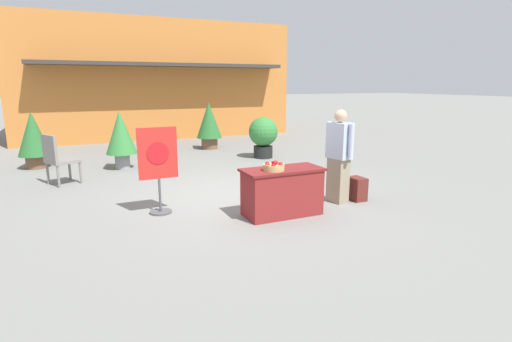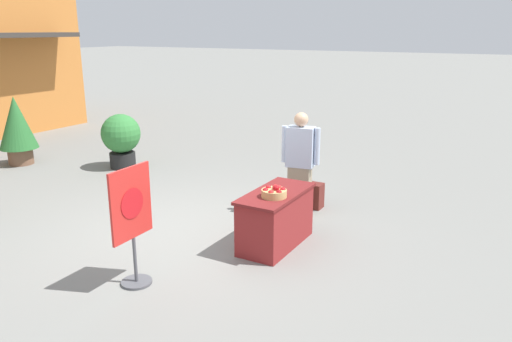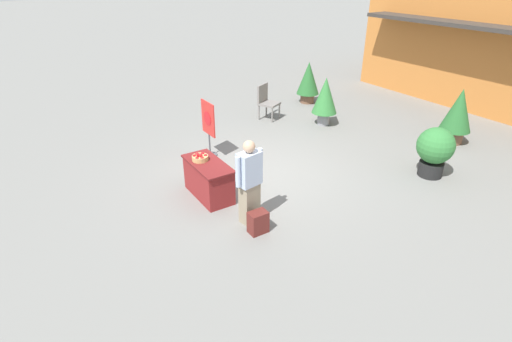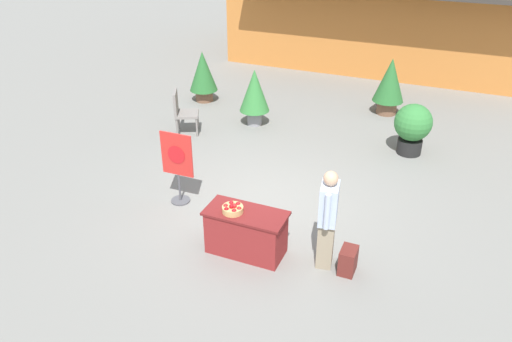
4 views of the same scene
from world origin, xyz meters
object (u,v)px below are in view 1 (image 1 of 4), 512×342
at_px(apple_basket, 274,166).
at_px(person_visitor, 339,156).
at_px(patio_chair, 57,157).
at_px(potted_plant_far_left, 209,123).
at_px(backpack, 357,189).
at_px(display_table, 282,192).
at_px(potted_plant_near_left, 121,135).
at_px(potted_plant_near_right, 33,137).
at_px(poster_board, 158,166).
at_px(potted_plant_far_right, 263,135).

xyz_separation_m(apple_basket, person_visitor, (1.44, 0.29, 0.01)).
relative_size(patio_chair, potted_plant_far_left, 0.71).
bearing_deg(backpack, display_table, -174.38).
height_order(display_table, potted_plant_near_left, potted_plant_near_left).
bearing_deg(potted_plant_near_right, apple_basket, -57.84).
xyz_separation_m(display_table, patio_chair, (-3.31, 3.66, 0.21)).
bearing_deg(display_table, backpack, 5.62).
distance_m(apple_basket, poster_board, 1.86).
bearing_deg(apple_basket, potted_plant_near_right, 122.16).
bearing_deg(poster_board, display_table, 61.99).
distance_m(backpack, patio_chair, 6.06).
distance_m(poster_board, potted_plant_near_right, 5.30).
xyz_separation_m(apple_basket, backpack, (1.82, 0.23, -0.62)).
xyz_separation_m(backpack, potted_plant_near_left, (-3.54, 4.64, 0.64)).
height_order(backpack, potted_plant_far_right, potted_plant_far_right).
xyz_separation_m(potted_plant_far_right, potted_plant_near_right, (-5.79, 1.10, 0.13)).
relative_size(apple_basket, person_visitor, 0.20).
relative_size(backpack, potted_plant_far_right, 0.36).
height_order(apple_basket, potted_plant_far_right, potted_plant_far_right).
relative_size(person_visitor, backpack, 3.92).
distance_m(apple_basket, person_visitor, 1.47).
relative_size(patio_chair, potted_plant_near_right, 0.75).
xyz_separation_m(person_visitor, patio_chair, (-4.55, 3.44, -0.25)).
distance_m(apple_basket, backpack, 1.94).
relative_size(backpack, poster_board, 0.30).
bearing_deg(display_table, potted_plant_far_left, 81.46).
xyz_separation_m(backpack, patio_chair, (-4.94, 3.50, 0.38)).
height_order(patio_chair, potted_plant_far_left, potted_plant_far_left).
relative_size(poster_board, potted_plant_far_left, 0.95).
distance_m(person_visitor, backpack, 0.74).
bearing_deg(potted_plant_far_left, person_visitor, -88.11).
bearing_deg(potted_plant_far_right, backpack, -93.64).
xyz_separation_m(poster_board, patio_chair, (-1.54, 2.75, -0.19)).
distance_m(backpack, potted_plant_near_right, 7.88).
relative_size(poster_board, potted_plant_near_left, 0.99).
bearing_deg(display_table, person_visitor, 10.04).
height_order(potted_plant_far_left, potted_plant_near_right, potted_plant_far_left).
xyz_separation_m(potted_plant_far_left, potted_plant_near_right, (-4.90, -1.06, -0.05)).
xyz_separation_m(person_visitor, potted_plant_far_left, (-0.22, 6.62, -0.00)).
relative_size(apple_basket, potted_plant_far_left, 0.22).
bearing_deg(apple_basket, person_visitor, 11.55).
xyz_separation_m(apple_basket, potted_plant_near_right, (-3.68, 5.85, -0.04)).
distance_m(apple_basket, potted_plant_far_left, 7.02).
height_order(apple_basket, person_visitor, person_visitor).
xyz_separation_m(patio_chair, potted_plant_far_right, (5.23, 1.02, 0.07)).
xyz_separation_m(patio_chair, potted_plant_near_right, (-0.56, 2.12, 0.20)).
relative_size(potted_plant_far_right, potted_plant_near_left, 0.81).
xyz_separation_m(apple_basket, patio_chair, (-3.12, 3.73, -0.24)).
distance_m(patio_chair, potted_plant_near_left, 1.82).
bearing_deg(person_visitor, potted_plant_far_right, -108.61).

